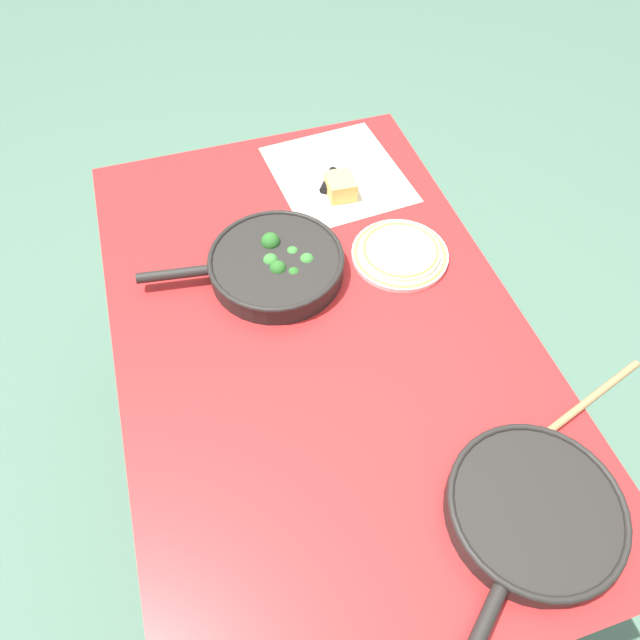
% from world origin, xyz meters
% --- Properties ---
extents(ground_plane, '(14.00, 14.00, 0.00)m').
position_xyz_m(ground_plane, '(0.00, 0.00, 0.00)').
color(ground_plane, '#476B56').
extents(dining_table_red, '(1.34, 0.85, 0.74)m').
position_xyz_m(dining_table_red, '(0.00, 0.00, 0.66)').
color(dining_table_red, red).
rests_on(dining_table_red, ground_plane).
extents(skillet_broccoli, '(0.30, 0.45, 0.07)m').
position_xyz_m(skillet_broccoli, '(-0.17, -0.05, 0.77)').
color(skillet_broccoli, black).
rests_on(skillet_broccoli, dining_table_red).
extents(skillet_eggs, '(0.33, 0.36, 0.05)m').
position_xyz_m(skillet_eggs, '(0.49, 0.22, 0.77)').
color(skillet_eggs, black).
rests_on(skillet_eggs, dining_table_red).
extents(wooden_spoon, '(0.15, 0.40, 0.02)m').
position_xyz_m(wooden_spoon, '(0.36, 0.33, 0.75)').
color(wooden_spoon, '#A87A4C').
rests_on(wooden_spoon, dining_table_red).
extents(parchment_sheet, '(0.38, 0.35, 0.00)m').
position_xyz_m(parchment_sheet, '(-0.46, 0.19, 0.74)').
color(parchment_sheet, beige).
rests_on(parchment_sheet, dining_table_red).
extents(grater_knife, '(0.20, 0.15, 0.02)m').
position_xyz_m(grater_knife, '(-0.46, 0.18, 0.75)').
color(grater_knife, silver).
rests_on(grater_knife, dining_table_red).
extents(cheese_block, '(0.08, 0.07, 0.05)m').
position_xyz_m(cheese_block, '(-0.38, 0.17, 0.77)').
color(cheese_block, '#E0C15B').
rests_on(cheese_block, dining_table_red).
extents(dinner_plate_stack, '(0.22, 0.22, 0.03)m').
position_xyz_m(dinner_plate_stack, '(-0.14, 0.24, 0.75)').
color(dinner_plate_stack, silver).
rests_on(dinner_plate_stack, dining_table_red).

